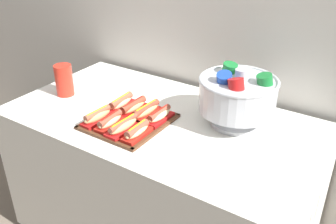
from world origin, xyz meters
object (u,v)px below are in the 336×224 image
Objects in this scene: buffet_table at (161,179)px; hot_dog_3 at (137,131)px; cup_stack at (64,80)px; hot_dog_2 at (123,126)px; hot_dog_4 at (121,103)px; serving_tray at (129,122)px; hot_dog_0 at (98,116)px; hot_dog_7 at (159,116)px; hot_dog_6 at (146,111)px; hot_dog_5 at (133,107)px; hot_dog_1 at (110,121)px; punch_bowl at (238,94)px.

hot_dog_3 reaches higher than buffet_table.
cup_stack is at bearing 166.49° from hot_dog_3.
hot_dog_2 is at bearing -105.60° from buffet_table.
hot_dog_3 is 0.94× the size of hot_dog_4.
hot_dog_4 is (-0.11, 0.08, 0.03)m from serving_tray.
buffet_table is 8.82× the size of hot_dog_4.
hot_dog_2 is at bearing -0.47° from hot_dog_0.
hot_dog_2 is (0.04, -0.08, 0.03)m from serving_tray.
buffet_table is 9.42× the size of hot_dog_3.
hot_dog_7 is at bearing 2.63° from cup_stack.
hot_dog_6 reaches higher than buffet_table.
hot_dog_6 is at bearing 47.26° from hot_dog_0.
hot_dog_7 is (0.02, -0.04, 0.40)m from buffet_table.
hot_dog_0 is 0.91× the size of hot_dog_6.
hot_dog_6 is 0.08m from hot_dog_7.
buffet_table is at bearing 116.90° from hot_dog_7.
cup_stack reaches higher than hot_dog_5.
hot_dog_1 is 0.85× the size of hot_dog_6.
hot_dog_7 is at bearing -0.47° from hot_dog_5.
hot_dog_4 is 1.02× the size of cup_stack.
hot_dog_5 is 0.15m from hot_dog_7.
hot_dog_4 reaches higher than hot_dog_5.
serving_tray is at bearing -66.02° from hot_dog_5.
hot_dog_4 reaches higher than serving_tray.
hot_dog_4 is at bearing 113.98° from hot_dog_1.
cup_stack reaches higher than buffet_table.
hot_dog_3 is at bearing -0.47° from hot_dog_2.
punch_bowl is (0.30, 0.17, 0.12)m from hot_dog_7.
hot_dog_4 is 0.23m from hot_dog_7.
hot_dog_6 is (-0.07, 0.17, 0.00)m from hot_dog_3.
serving_tray is 2.18× the size of hot_dog_4.
hot_dog_4 is at bearing 179.53° from hot_dog_5.
buffet_table is 8.72× the size of hot_dog_0.
hot_dog_5 is at bearing 179.53° from hot_dog_7.
hot_dog_6 is at bearing -145.49° from buffet_table.
hot_dog_3 is (0.11, -0.08, 0.03)m from serving_tray.
buffet_table is at bearing 56.95° from hot_dog_1.
buffet_table is 0.49m from hot_dog_0.
serving_tray is at bearing -6.76° from cup_stack.
hot_dog_0 is at bearing -114.91° from hot_dog_5.
hot_dog_7 is (0.00, 0.16, 0.00)m from hot_dog_3.
hot_dog_1 reaches higher than buffet_table.
hot_dog_3 and hot_dog_7 have the same top height.
hot_dog_1 reaches higher than hot_dog_7.
hot_dog_5 reaches higher than hot_dog_7.
hot_dog_6 reaches higher than hot_dog_5.
punch_bowl is at bearing 31.96° from serving_tray.
punch_bowl reaches higher than hot_dog_3.
hot_dog_3 is (0.07, -0.00, -0.00)m from hot_dog_2.
hot_dog_3 is 0.96× the size of cup_stack.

